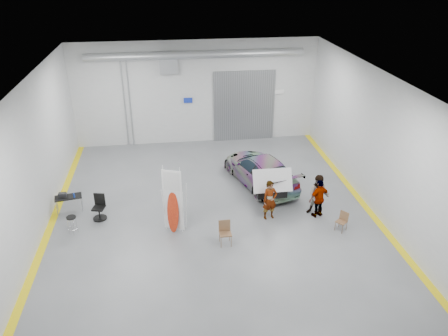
{
  "coord_description": "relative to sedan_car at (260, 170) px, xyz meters",
  "views": [
    {
      "loc": [
        -1.73,
        -16.39,
        10.28
      ],
      "look_at": [
        0.67,
        1.14,
        1.5
      ],
      "focal_mm": 35.0,
      "sensor_mm": 36.0,
      "label": 1
    }
  ],
  "objects": [
    {
      "name": "work_table",
      "position": [
        -8.9,
        -1.37,
        -0.03
      ],
      "size": [
        1.21,
        0.76,
        0.92
      ],
      "rotation": [
        0.0,
        0.0,
        0.19
      ],
      "color": "#919499",
      "rests_on": "ground"
    },
    {
      "name": "trunk_lid",
      "position": [
        0.0,
        -2.29,
        0.76
      ],
      "size": [
        1.72,
        1.04,
        0.04
      ],
      "primitive_type": "cube",
      "color": "silver",
      "rests_on": "sedan_car"
    },
    {
      "name": "folding_chair_far",
      "position": [
        2.44,
        -4.45,
        -0.48
      ],
      "size": [
        0.53,
        0.62,
        0.82
      ],
      "rotation": [
        0.0,
        0.0,
        -0.9
      ],
      "color": "brown",
      "rests_on": "ground"
    },
    {
      "name": "person_b",
      "position": [
        1.88,
        -3.13,
        0.2
      ],
      "size": [
        1.13,
        1.04,
        1.88
      ],
      "primitive_type": "imported",
      "rotation": [
        0.0,
        0.0,
        -0.46
      ],
      "color": "slate",
      "rests_on": "ground"
    },
    {
      "name": "shop_stool",
      "position": [
        -8.4,
        -3.17,
        -0.35
      ],
      "size": [
        0.4,
        0.4,
        0.78
      ],
      "rotation": [
        0.0,
        0.0,
        -0.01
      ],
      "color": "black",
      "rests_on": "ground"
    },
    {
      "name": "person_c",
      "position": [
        1.85,
        -3.27,
        0.15
      ],
      "size": [
        1.11,
        0.75,
        1.77
      ],
      "primitive_type": "imported",
      "rotation": [
        0.0,
        0.0,
        3.5
      ],
      "color": "brown",
      "rests_on": "ground"
    },
    {
      "name": "folding_chair_near",
      "position": [
        -2.38,
        -4.74,
        -0.43
      ],
      "size": [
        0.48,
        0.49,
        0.97
      ],
      "rotation": [
        0.0,
        0.0,
        0.03
      ],
      "color": "brown",
      "rests_on": "ground"
    },
    {
      "name": "office_chair",
      "position": [
        -7.46,
        -2.17,
        -0.25
      ],
      "size": [
        0.59,
        0.61,
        1.11
      ],
      "rotation": [
        0.0,
        0.0,
        -0.23
      ],
      "color": "black",
      "rests_on": "ground"
    },
    {
      "name": "person_a",
      "position": [
        -0.26,
        -3.13,
        0.15
      ],
      "size": [
        0.71,
        0.54,
        1.77
      ],
      "primitive_type": "imported",
      "rotation": [
        0.0,
        0.0,
        0.19
      ],
      "color": "#946D50",
      "rests_on": "ground"
    },
    {
      "name": "room_shell",
      "position": [
        -2.36,
        -0.0,
        3.34
      ],
      "size": [
        14.02,
        16.18,
        6.01
      ],
      "color": "#B9BBBD",
      "rests_on": "ground"
    },
    {
      "name": "surfboard_display",
      "position": [
        -4.24,
        -3.59,
        0.45
      ],
      "size": [
        0.79,
        0.44,
        2.94
      ],
      "rotation": [
        0.0,
        0.0,
        -0.38
      ],
      "color": "white",
      "rests_on": "ground"
    },
    {
      "name": "sedan_car",
      "position": [
        0.0,
        0.0,
        0.0
      ],
      "size": [
        3.44,
        5.46,
        1.47
      ],
      "primitive_type": "imported",
      "rotation": [
        0.0,
        0.0,
        3.43
      ],
      "color": "silver",
      "rests_on": "ground"
    },
    {
      "name": "ground",
      "position": [
        -2.6,
        -2.22,
        -0.74
      ],
      "size": [
        16.0,
        16.0,
        0.0
      ],
      "primitive_type": "plane",
      "color": "#5C5F63",
      "rests_on": "ground"
    }
  ]
}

